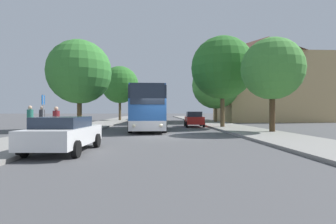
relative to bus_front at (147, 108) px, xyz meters
name	(u,v)px	position (x,y,z in m)	size (l,w,h in m)	color
ground_plane	(161,137)	(1.01, -6.10, -1.90)	(300.00, 300.00, 0.00)	#4C4C4F
sidewalk_left	(48,136)	(-5.99, -6.10, -1.82)	(4.00, 120.00, 0.15)	gray
sidewalk_right	(268,135)	(8.01, -6.10, -1.82)	(4.00, 120.00, 0.15)	gray
building_right_background	(268,79)	(18.87, 18.35, 4.90)	(15.35, 11.36, 13.60)	tan
bus_front	(147,108)	(0.00, 0.00, 0.00)	(3.08, 10.27, 3.57)	silver
bus_middle	(153,110)	(0.35, 13.37, -0.18)	(3.00, 11.99, 3.21)	#238942
bus_rear	(152,110)	(0.05, 28.62, -0.03)	(2.90, 11.26, 3.51)	#2D519E
parked_car_left_curb	(64,133)	(-3.00, -12.07, -1.14)	(2.25, 4.38, 1.42)	silver
parked_car_right_near	(194,119)	(4.73, 4.38, -1.08)	(2.08, 4.08, 1.58)	red
bus_stop_sign	(43,110)	(-6.43, -5.79, -0.16)	(0.08, 0.45, 2.55)	gray
pedestrian_waiting_near	(30,120)	(-6.89, -6.55, -0.82)	(0.36, 0.36, 1.82)	#23232D
pedestrian_waiting_far	(56,122)	(-4.76, -8.14, -0.87)	(0.36, 0.36, 1.74)	#23232D
pedestrian_walking_back	(42,120)	(-6.81, -5.06, -0.83)	(0.36, 0.36, 1.82)	#23232D
tree_left_near	(79,72)	(-5.82, 0.05, 3.09)	(5.46, 5.46, 7.58)	#513D23
tree_left_far	(120,85)	(-5.04, 20.32, 4.03)	(6.03, 6.03, 8.80)	brown
tree_right_near	(272,69)	(9.19, -4.10, 2.82)	(4.50, 4.50, 6.83)	#47331E
tree_right_mid	(216,85)	(9.04, 12.92, 3.32)	(6.55, 6.55, 8.35)	brown
tree_right_far	(222,68)	(7.07, 1.83, 3.85)	(5.95, 5.95, 8.59)	brown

